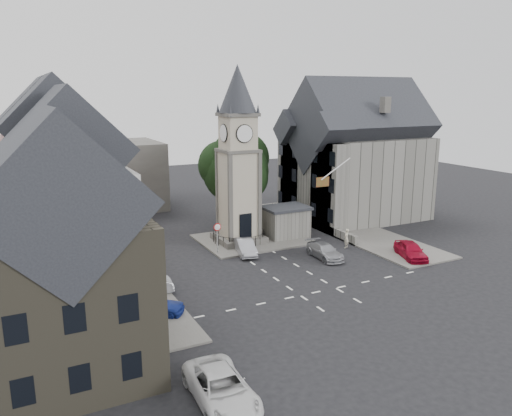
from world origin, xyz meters
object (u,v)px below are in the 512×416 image
clock_tower (238,157)px  stone_shelter (286,222)px  car_east_red (411,250)px  pedestrian (346,238)px  car_west_blue (153,305)px

clock_tower → stone_shelter: (4.80, -0.49, -6.57)m
clock_tower → stone_shelter: size_ratio=3.78×
clock_tower → stone_shelter: clock_tower is taller
car_east_red → pedestrian: size_ratio=2.39×
stone_shelter → car_west_blue: stone_shelter is taller
pedestrian → clock_tower: bearing=-67.6°
stone_shelter → pedestrian: size_ratio=2.40×
clock_tower → pedestrian: clock_tower is taller
stone_shelter → car_west_blue: 19.89m
pedestrian → car_west_blue: bearing=-14.0°
stone_shelter → car_west_blue: size_ratio=1.08×
clock_tower → car_east_red: 17.21m
stone_shelter → car_east_red: (6.30, -10.39, -0.82)m
clock_tower → pedestrian: bearing=-36.8°
stone_shelter → car_east_red: stone_shelter is taller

